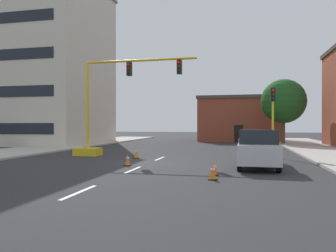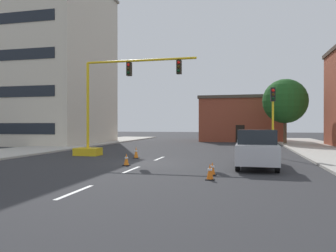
% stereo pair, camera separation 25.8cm
% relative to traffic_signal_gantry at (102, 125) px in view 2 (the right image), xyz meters
% --- Properties ---
extents(ground_plane, '(160.00, 160.00, 0.00)m').
position_rel_traffic_signal_gantry_xyz_m(ground_plane, '(4.52, -3.41, -2.23)').
color(ground_plane, '#2D2D30').
extents(sidewalk_left, '(6.00, 56.00, 0.14)m').
position_rel_traffic_signal_gantry_xyz_m(sidewalk_left, '(-7.88, 4.59, -2.16)').
color(sidewalk_left, '#B2ADA3').
rests_on(sidewalk_left, ground_plane).
extents(lane_stripe_seg_1, '(0.16, 2.40, 0.01)m').
position_rel_traffic_signal_gantry_xyz_m(lane_stripe_seg_1, '(4.52, -11.91, -2.23)').
color(lane_stripe_seg_1, silver).
rests_on(lane_stripe_seg_1, ground_plane).
extents(lane_stripe_seg_2, '(0.16, 2.40, 0.01)m').
position_rel_traffic_signal_gantry_xyz_m(lane_stripe_seg_2, '(4.52, -6.41, -2.23)').
color(lane_stripe_seg_2, silver).
rests_on(lane_stripe_seg_2, ground_plane).
extents(lane_stripe_seg_3, '(0.16, 2.40, 0.01)m').
position_rel_traffic_signal_gantry_xyz_m(lane_stripe_seg_3, '(4.52, -0.91, -2.23)').
color(lane_stripe_seg_3, silver).
rests_on(lane_stripe_seg_3, ground_plane).
extents(building_tall_left, '(14.96, 13.15, 18.81)m').
position_rel_traffic_signal_gantry_xyz_m(building_tall_left, '(-13.88, 12.81, 7.18)').
color(building_tall_left, beige).
rests_on(building_tall_left, ground_plane).
extents(building_brick_center, '(10.89, 7.39, 6.06)m').
position_rel_traffic_signal_gantry_xyz_m(building_brick_center, '(9.47, 24.06, 0.81)').
color(building_brick_center, brown).
rests_on(building_brick_center, ground_plane).
extents(traffic_signal_gantry, '(8.89, 1.20, 6.83)m').
position_rel_traffic_signal_gantry_xyz_m(traffic_signal_gantry, '(0.00, 0.00, 0.00)').
color(traffic_signal_gantry, yellow).
rests_on(traffic_signal_gantry, ground_plane).
extents(traffic_light_pole_right, '(0.32, 0.47, 4.80)m').
position_rel_traffic_signal_gantry_xyz_m(traffic_light_pole_right, '(11.91, 1.72, 1.30)').
color(traffic_light_pole_right, yellow).
rests_on(traffic_light_pole_right, ground_plane).
extents(tree_right_far, '(4.93, 4.93, 7.34)m').
position_rel_traffic_signal_gantry_xyz_m(tree_right_far, '(14.41, 16.50, 2.63)').
color(tree_right_far, brown).
rests_on(tree_right_far, ground_plane).
extents(pickup_truck_silver, '(2.12, 5.44, 1.99)m').
position_rel_traffic_signal_gantry_xyz_m(pickup_truck_silver, '(10.63, -4.02, -1.26)').
color(pickup_truck_silver, '#BCBCC1').
rests_on(pickup_truck_silver, ground_plane).
extents(traffic_cone_roadside_a, '(0.36, 0.36, 0.60)m').
position_rel_traffic_signal_gantry_xyz_m(traffic_cone_roadside_a, '(8.61, -7.20, -1.94)').
color(traffic_cone_roadside_a, black).
rests_on(traffic_cone_roadside_a, ground_plane).
extents(traffic_cone_roadside_b, '(0.36, 0.36, 0.78)m').
position_rel_traffic_signal_gantry_xyz_m(traffic_cone_roadside_b, '(2.96, -1.11, -1.85)').
color(traffic_cone_roadside_b, black).
rests_on(traffic_cone_roadside_b, ground_plane).
extents(traffic_cone_roadside_c, '(0.36, 0.36, 0.66)m').
position_rel_traffic_signal_gantry_xyz_m(traffic_cone_roadside_c, '(8.64, -8.49, -1.91)').
color(traffic_cone_roadside_c, black).
rests_on(traffic_cone_roadside_c, ground_plane).
extents(traffic_cone_roadside_d, '(0.36, 0.36, 0.68)m').
position_rel_traffic_signal_gantry_xyz_m(traffic_cone_roadside_d, '(3.71, -4.93, -1.90)').
color(traffic_cone_roadside_d, black).
rests_on(traffic_cone_roadside_d, ground_plane).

